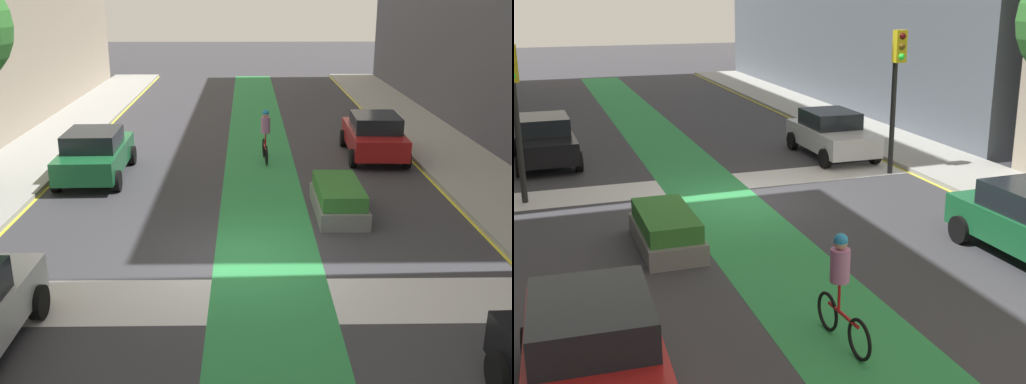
# 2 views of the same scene
# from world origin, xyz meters

# --- Properties ---
(ground_plane) EXTENTS (120.00, 120.00, 0.00)m
(ground_plane) POSITION_xyz_m (0.00, 0.00, 0.00)
(ground_plane) COLOR #38383D
(bike_lane_paint) EXTENTS (2.40, 60.00, 0.01)m
(bike_lane_paint) POSITION_xyz_m (0.58, 0.00, 0.00)
(bike_lane_paint) COLOR #2D8C47
(bike_lane_paint) RESTS_ON ground_plane
(crosswalk_band) EXTENTS (12.00, 1.80, 0.01)m
(crosswalk_band) POSITION_xyz_m (0.00, -2.00, 0.00)
(crosswalk_band) COLOR silver
(crosswalk_band) RESTS_ON ground_plane
(curb_stripe_right) EXTENTS (0.16, 60.00, 0.01)m
(curb_stripe_right) POSITION_xyz_m (6.00, 0.00, 0.01)
(curb_stripe_right) COLOR yellow
(curb_stripe_right) RESTS_ON ground_plane
(car_green_left_far) EXTENTS (2.11, 4.25, 1.57)m
(car_green_left_far) POSITION_xyz_m (-4.70, 6.16, 0.80)
(car_green_left_far) COLOR #196033
(car_green_left_far) RESTS_ON ground_plane
(car_red_right_far) EXTENTS (2.16, 4.27, 1.57)m
(car_red_right_far) POSITION_xyz_m (4.70, 8.56, 0.80)
(car_red_right_far) COLOR #A51919
(car_red_right_far) RESTS_ON ground_plane
(cyclist_in_lane) EXTENTS (0.32, 1.73, 1.86)m
(cyclist_in_lane) POSITION_xyz_m (0.78, 7.98, 0.97)
(cyclist_in_lane) COLOR black
(cyclist_in_lane) RESTS_ON ground_plane
(median_planter) EXTENTS (1.26, 2.78, 0.85)m
(median_planter) POSITION_xyz_m (2.58, 2.79, 0.40)
(median_planter) COLOR slate
(median_planter) RESTS_ON ground_plane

